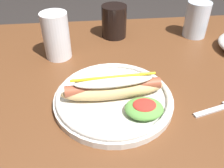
{
  "coord_description": "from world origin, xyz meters",
  "views": [
    {
      "loc": [
        -0.13,
        -0.47,
        1.11
      ],
      "look_at": [
        -0.08,
        -0.02,
        0.77
      ],
      "focal_mm": 38.33,
      "sensor_mm": 36.0,
      "label": 1
    }
  ],
  "objects_px": {
    "soda_cup": "(114,21)",
    "fork": "(221,108)",
    "water_cup": "(197,19)",
    "hot_dog_plate": "(115,96)",
    "extra_cup": "(56,36)"
  },
  "relations": [
    {
      "from": "hot_dog_plate",
      "to": "extra_cup",
      "type": "relative_size",
      "value": 2.03
    },
    {
      "from": "water_cup",
      "to": "extra_cup",
      "type": "relative_size",
      "value": 0.87
    },
    {
      "from": "soda_cup",
      "to": "water_cup",
      "type": "height_order",
      "value": "water_cup"
    },
    {
      "from": "hot_dog_plate",
      "to": "extra_cup",
      "type": "xyz_separation_m",
      "value": [
        -0.14,
        0.23,
        0.05
      ]
    },
    {
      "from": "hot_dog_plate",
      "to": "fork",
      "type": "height_order",
      "value": "hot_dog_plate"
    },
    {
      "from": "water_cup",
      "to": "soda_cup",
      "type": "bearing_deg",
      "value": 174.69
    },
    {
      "from": "soda_cup",
      "to": "water_cup",
      "type": "bearing_deg",
      "value": -5.31
    },
    {
      "from": "soda_cup",
      "to": "water_cup",
      "type": "relative_size",
      "value": 0.91
    },
    {
      "from": "soda_cup",
      "to": "water_cup",
      "type": "distance_m",
      "value": 0.28
    },
    {
      "from": "soda_cup",
      "to": "extra_cup",
      "type": "bearing_deg",
      "value": -146.33
    },
    {
      "from": "fork",
      "to": "soda_cup",
      "type": "bearing_deg",
      "value": 101.8
    },
    {
      "from": "soda_cup",
      "to": "fork",
      "type": "bearing_deg",
      "value": -63.17
    },
    {
      "from": "extra_cup",
      "to": "fork",
      "type": "bearing_deg",
      "value": -35.7
    },
    {
      "from": "fork",
      "to": "extra_cup",
      "type": "xyz_separation_m",
      "value": [
        -0.38,
        0.27,
        0.06
      ]
    },
    {
      "from": "soda_cup",
      "to": "hot_dog_plate",
      "type": "bearing_deg",
      "value": -96.15
    }
  ]
}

